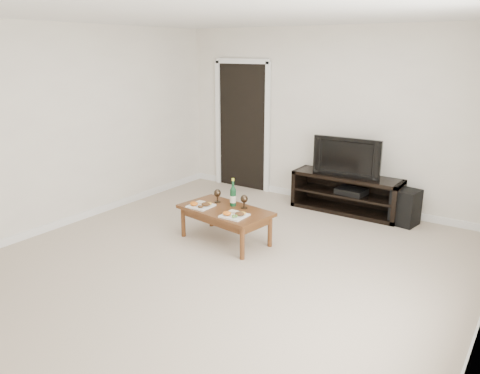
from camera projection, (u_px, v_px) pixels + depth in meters
name	position (u px, v px, depth m)	size (l,w,h in m)	color
floor	(221.00, 268.00, 5.05)	(5.50, 5.50, 0.00)	#B8A694
back_wall	(331.00, 118.00, 6.88)	(5.00, 0.04, 2.60)	white
ceiling	(217.00, 10.00, 4.31)	(5.00, 5.50, 0.04)	white
doorway	(243.00, 127.00, 7.77)	(0.90, 0.02, 2.05)	black
media_console	(346.00, 194.00, 6.73)	(1.55, 0.45, 0.55)	black
television	(349.00, 156.00, 6.58)	(0.96, 0.13, 0.55)	black
av_receiver	(351.00, 191.00, 6.67)	(0.40, 0.30, 0.08)	black
subwoofer	(405.00, 207.00, 6.25)	(0.32, 0.32, 0.48)	black
coffee_table	(225.00, 225.00, 5.70)	(1.12, 0.61, 0.42)	#573018
plate_left	(201.00, 204.00, 5.71)	(0.27, 0.27, 0.07)	white
plate_right	(234.00, 214.00, 5.38)	(0.27, 0.27, 0.07)	white
wine_bottle	(233.00, 192.00, 5.71)	(0.07, 0.07, 0.35)	#0F3A1E
goblet_left	(217.00, 196.00, 5.87)	(0.09, 0.09, 0.17)	#34281C
goblet_right	(244.00, 202.00, 5.64)	(0.09, 0.09, 0.17)	#34281C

